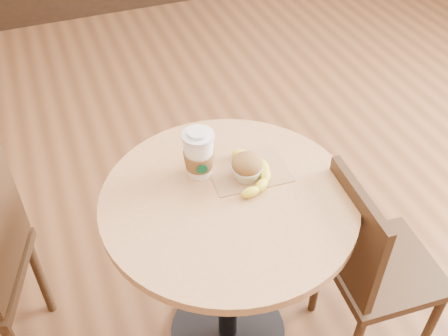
% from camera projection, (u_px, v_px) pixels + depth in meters
% --- Properties ---
extents(cafe_table, '(0.76, 0.76, 0.75)m').
position_uv_depth(cafe_table, '(229.00, 240.00, 1.66)').
color(cafe_table, black).
rests_on(cafe_table, ground).
extents(chair_right, '(0.38, 0.38, 0.80)m').
position_uv_depth(chair_right, '(371.00, 264.00, 1.74)').
color(chair_right, '#392413').
rests_on(chair_right, ground).
extents(kraft_bag, '(0.25, 0.20, 0.00)m').
position_uv_depth(kraft_bag, '(248.00, 170.00, 1.62)').
color(kraft_bag, '#987049').
rests_on(kraft_bag, cafe_table).
extents(coffee_cup, '(0.10, 0.10, 0.16)m').
position_uv_depth(coffee_cup, '(199.00, 155.00, 1.56)').
color(coffee_cup, white).
rests_on(coffee_cup, cafe_table).
extents(muffin, '(0.10, 0.10, 0.09)m').
position_uv_depth(muffin, '(247.00, 167.00, 1.56)').
color(muffin, silver).
rests_on(muffin, kraft_bag).
extents(banana, '(0.21, 0.26, 0.03)m').
position_uv_depth(banana, '(252.00, 171.00, 1.59)').
color(banana, yellow).
rests_on(banana, kraft_bag).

